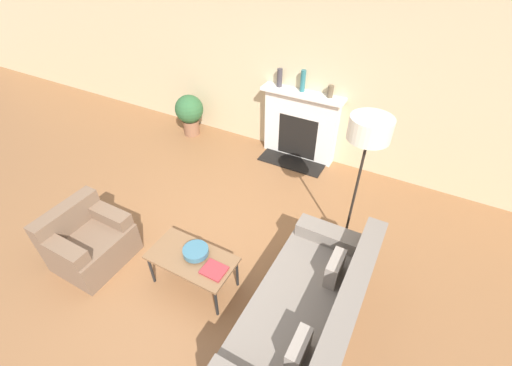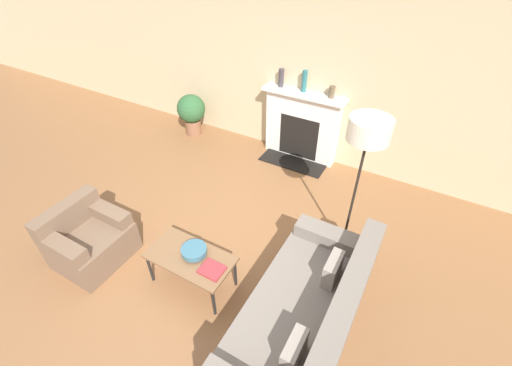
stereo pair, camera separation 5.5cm
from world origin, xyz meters
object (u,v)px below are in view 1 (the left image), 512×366
Objects in this scene: mantel_vase_center_right at (330,91)px; floor_lamp at (367,141)px; book at (214,270)px; mantel_vase_left at (280,78)px; armchair_near at (89,242)px; bowl at (196,251)px; coffee_table at (192,260)px; fireplace at (300,126)px; couch at (308,317)px; mantel_vase_center_left at (303,81)px; potted_plant at (190,112)px.

floor_lamp is at bearing -61.26° from mantel_vase_center_right.
mantel_vase_left is (-0.73, 3.02, 0.83)m from book.
armchair_near is 2.93× the size of bowl.
book is 3.21m from mantel_vase_left.
bowl is (0.02, 0.05, 0.09)m from coffee_table.
coffee_table is 3.86× the size of book.
fireplace is 0.65× the size of couch.
couch is 1.33m from coffee_table.
bowl is at bearing -88.91° from mantel_vase_center_left.
mantel_vase_left is (-1.72, 1.63, -0.25)m from floor_lamp.
bowl is 1.54× the size of mantel_vase_center_right.
book is (0.31, -0.03, 0.05)m from coffee_table.
floor_lamp is 2.36× the size of potted_plant.
mantel_vase_left is 1.87m from potted_plant.
coffee_table is 3.39m from potted_plant.
mantel_vase_center_left is at bearing 96.86° from book.
potted_plant is at bearing 14.26° from armchair_near.
mantel_vase_center_left reaches higher than bowl.
armchair_near is 1.64m from book.
potted_plant is (-3.37, 1.34, -1.09)m from floor_lamp.
mantel_vase_center_right reaches higher than couch.
fireplace is at bearing 129.06° from floor_lamp.
potted_plant is (-2.47, -0.29, -0.79)m from mantel_vase_center_right.
bowl is 0.30m from book.
potted_plant reaches higher than book.
bowl is at bearing -134.68° from floor_lamp.
armchair_near is 1.34m from coffee_table.
coffee_table is at bearing -89.86° from fireplace.
mantel_vase_center_left is 1.85× the size of mantel_vase_center_right.
floor_lamp reaches higher than mantel_vase_center_right.
fireplace is at bearing -1.99° from mantel_vase_left.
coffee_table is (-1.32, -0.04, 0.10)m from couch.
mantel_vase_center_left is at bearing 0.00° from mantel_vase_left.
mantel_vase_center_left is (1.27, 3.27, 1.04)m from armchair_near.
mantel_vase_center_left is (0.39, 0.00, 0.02)m from mantel_vase_left.
floor_lamp reaches higher than book.
coffee_table is 0.32m from book.
potted_plant reaches higher than bowl.
bowl is (1.33, 0.34, 0.22)m from armchair_near.
floor_lamp is 2.12m from mantel_vase_center_left.
mantel_vase_left is 1.59× the size of mantel_vase_center_right.
couch is 2.65m from armchair_near.
floor_lamp is 3.78m from potted_plant.
mantel_vase_center_left reaches higher than mantel_vase_center_right.
mantel_vase_center_left is (-0.06, 2.93, 0.82)m from bowl.
mantel_vase_left is 0.83m from mantel_vase_center_right.
mantel_vase_left is at bearing -15.12° from armchair_near.
fireplace is 4.69× the size of mantel_vase_left.
mantel_vase_center_right is at bearing 1.95° from fireplace.
book is at bearing -125.78° from floor_lamp.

